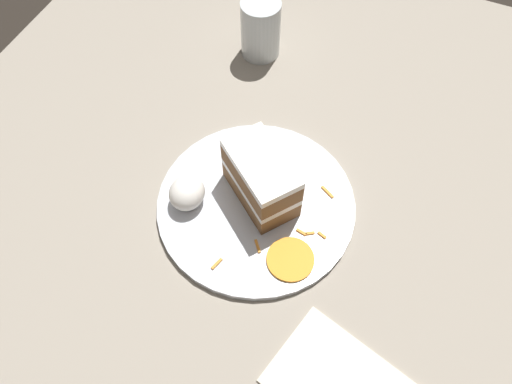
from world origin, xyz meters
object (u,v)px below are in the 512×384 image
(orange_garnish, at_px, (290,259))
(drinking_glass, at_px, (261,32))
(cream_dollop, at_px, (187,193))
(cake_slice, at_px, (261,178))
(plate, at_px, (256,205))

(orange_garnish, relative_size, drinking_glass, 0.63)
(cream_dollop, height_order, drinking_glass, drinking_glass)
(cream_dollop, distance_m, orange_garnish, 0.18)
(cake_slice, bearing_deg, drinking_glass, 60.80)
(cake_slice, bearing_deg, cream_dollop, 156.46)
(orange_garnish, xyz_separation_m, drinking_glass, (0.38, 0.21, 0.03))
(cake_slice, xyz_separation_m, drinking_glass, (0.30, 0.13, -0.01))
(cake_slice, distance_m, cream_dollop, 0.11)
(cream_dollop, bearing_deg, plate, -68.86)
(cream_dollop, xyz_separation_m, orange_garnish, (-0.03, -0.18, -0.02))
(cake_slice, relative_size, orange_garnish, 2.01)
(cake_slice, relative_size, cream_dollop, 2.37)
(plate, relative_size, drinking_glass, 2.78)
(orange_garnish, distance_m, drinking_glass, 0.44)
(cake_slice, distance_m, orange_garnish, 0.13)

